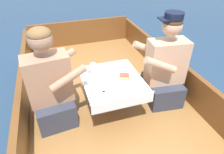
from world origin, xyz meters
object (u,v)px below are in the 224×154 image
object	(u,v)px
person_port	(51,87)
tin_can	(95,93)
coffee_cup_starboard	(93,66)
coffee_cup_port	(120,89)
person_starboard	(164,70)
sandwich	(124,76)

from	to	relation	value
person_port	tin_can	distance (m)	0.45
coffee_cup_starboard	tin_can	world-z (taller)	coffee_cup_starboard
tin_can	coffee_cup_port	bearing A→B (deg)	-4.42
person_starboard	sandwich	xyz separation A→B (m)	(-0.48, -0.04, 0.03)
sandwich	coffee_cup_port	size ratio (longest dim) A/B	1.31
coffee_cup_port	tin_can	distance (m)	0.23
sandwich	coffee_cup_starboard	distance (m)	0.38
person_port	coffee_cup_port	size ratio (longest dim) A/B	10.12
person_starboard	coffee_cup_starboard	size ratio (longest dim) A/B	11.17
person_port	coffee_cup_starboard	size ratio (longest dim) A/B	10.88
person_starboard	sandwich	size ratio (longest dim) A/B	7.95
person_starboard	coffee_cup_starboard	xyz separation A→B (m)	(-0.73, 0.25, 0.04)
person_port	coffee_cup_starboard	xyz separation A→B (m)	(0.46, 0.19, 0.04)
sandwich	person_port	bearing A→B (deg)	172.62
tin_can	coffee_cup_starboard	bearing A→B (deg)	78.25
sandwich	tin_can	bearing A→B (deg)	-154.55
person_port	coffee_cup_port	bearing A→B (deg)	-30.64
coffee_cup_starboard	sandwich	bearing A→B (deg)	-48.99
coffee_cup_starboard	tin_can	distance (m)	0.46
coffee_cup_port	coffee_cup_starboard	distance (m)	0.49
person_starboard	tin_can	distance (m)	0.85
coffee_cup_port	tin_can	xyz separation A→B (m)	(-0.23, 0.02, -0.01)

